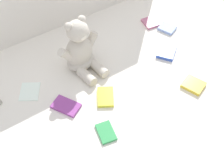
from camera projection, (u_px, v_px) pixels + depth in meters
ground_plane at (105, 73)px, 1.59m from camera, size 3.20×3.20×0.00m
teddy_bear at (80, 51)px, 1.54m from camera, size 0.25×0.24×0.30m
book_case_1 at (167, 51)px, 1.69m from camera, size 0.15×0.15×0.02m
book_case_2 at (66, 106)px, 1.45m from camera, size 0.13×0.15×0.01m
book_case_3 at (106, 132)px, 1.35m from camera, size 0.09×0.12×0.01m
book_case_4 at (30, 91)px, 1.51m from camera, size 0.14×0.15×0.01m
book_case_5 at (105, 97)px, 1.48m from camera, size 0.13×0.14×0.02m
book_case_6 at (152, 22)px, 1.86m from camera, size 0.11×0.11×0.02m
book_case_7 at (167, 28)px, 1.82m from camera, size 0.11×0.12×0.02m
book_case_8 at (193, 85)px, 1.53m from camera, size 0.12×0.13×0.02m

